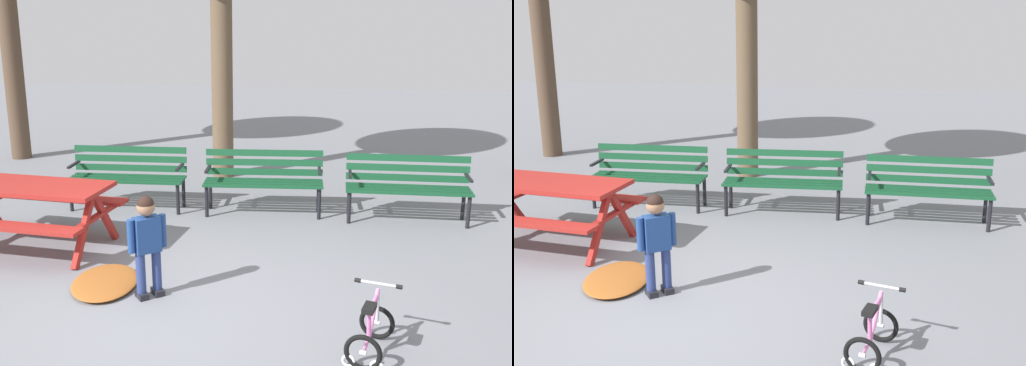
# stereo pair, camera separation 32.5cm
# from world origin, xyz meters

# --- Properties ---
(ground) EXTENTS (36.00, 36.00, 0.00)m
(ground) POSITION_xyz_m (0.00, 0.00, 0.00)
(ground) COLOR slate
(picnic_table) EXTENTS (1.91, 1.49, 0.79)m
(picnic_table) POSITION_xyz_m (-1.89, 1.53, 0.59)
(picnic_table) COLOR maroon
(picnic_table) RESTS_ON ground
(park_bench_far_left) EXTENTS (1.62, 0.53, 0.85)m
(park_bench_far_left) POSITION_xyz_m (-1.33, 3.19, 0.51)
(park_bench_far_left) COLOR #144728
(park_bench_far_left) RESTS_ON ground
(park_bench_left) EXTENTS (1.63, 0.58, 0.85)m
(park_bench_left) POSITION_xyz_m (0.57, 3.24, 0.51)
(park_bench_left) COLOR #144728
(park_bench_left) RESTS_ON ground
(park_bench_right) EXTENTS (1.61, 0.48, 0.85)m
(park_bench_right) POSITION_xyz_m (2.48, 3.20, 0.51)
(park_bench_right) COLOR #144728
(park_bench_right) RESTS_ON ground
(child_standing) EXTENTS (0.31, 0.28, 1.01)m
(child_standing) POSITION_xyz_m (-0.17, 0.46, 0.59)
(child_standing) COLOR navy
(child_standing) RESTS_ON ground
(kids_bicycle) EXTENTS (0.47, 0.62, 0.54)m
(kids_bicycle) POSITION_xyz_m (1.91, -0.30, 0.20)
(kids_bicycle) COLOR black
(kids_bicycle) RESTS_ON ground
(leaf_pile) EXTENTS (0.81, 1.03, 0.07)m
(leaf_pile) POSITION_xyz_m (-0.69, 0.64, 0.04)
(leaf_pile) COLOR #9E5623
(leaf_pile) RESTS_ON ground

